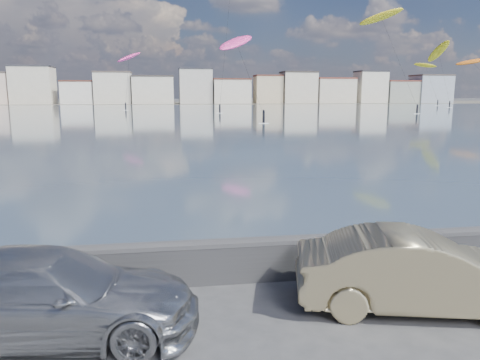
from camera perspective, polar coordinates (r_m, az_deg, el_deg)
The scene contains 13 objects.
ground at distance 8.84m, azimuth -2.58°, elevation -19.27°, with size 700.00×700.00×0.00m, color #333335.
bay_water at distance 99.23m, azimuth -8.43°, elevation 7.95°, with size 500.00×177.00×0.00m, color #404E60.
far_shore_strip at distance 207.68m, azimuth -8.71°, elevation 9.27°, with size 500.00×60.00×0.00m, color #4C473D.
seawall at distance 11.04m, azimuth -4.16°, elevation -9.68°, with size 400.00×0.36×1.08m.
far_buildings at distance 193.65m, azimuth -8.34°, elevation 10.97°, with size 240.79×13.26×14.60m.
car_silver at distance 9.40m, azimuth -22.34°, elevation -12.82°, with size 2.22×5.46×1.58m, color #A3A5A9.
car_champagne at distance 10.37m, azimuth 20.87°, elevation -10.40°, with size 1.71×4.90×1.61m, color tan.
kitesurfer_2 at distance 116.98m, azimuth 16.85°, elevation 18.43°, with size 10.37×15.98×24.00m.
kitesurfer_4 at distance 145.60m, azimuth 26.51°, elevation 12.72°, with size 8.54×16.81×14.29m.
kitesurfer_5 at distance 178.64m, azimuth 21.67°, elevation 12.77°, with size 7.90×8.77×15.05m.
kitesurfer_9 at distance 129.77m, azimuth -13.37°, elevation 14.30°, with size 7.54×11.74×15.78m.
kitesurfer_11 at distance 81.66m, azimuth -0.45°, elevation 16.32°, with size 8.05×18.35×14.94m.
kitesurfer_12 at distance 167.73m, azimuth 23.04°, elevation 14.19°, with size 6.11×18.86×21.30m.
Camera 1 is at (-0.80, -7.63, 4.40)m, focal length 35.00 mm.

